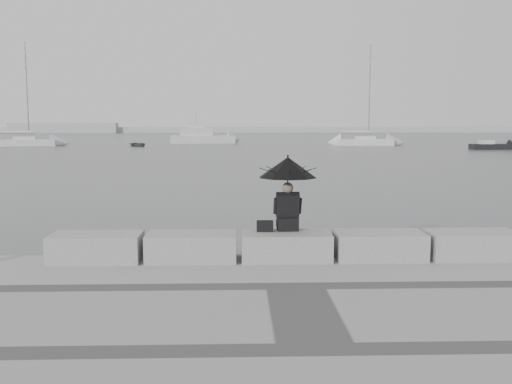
{
  "coord_description": "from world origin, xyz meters",
  "views": [
    {
      "loc": [
        -0.85,
        -10.52,
        2.98
      ],
      "look_at": [
        -0.44,
        3.0,
        1.32
      ],
      "focal_mm": 40.0,
      "sensor_mm": 36.0,
      "label": 1
    }
  ],
  "objects_px": {
    "sailboat_left": "(25,142)",
    "small_motorboat": "(492,146)",
    "seated_person": "(288,177)",
    "sailboat_right": "(365,141)",
    "dinghy": "(138,144)",
    "motor_cruiser": "(203,137)"
  },
  "relations": [
    {
      "from": "sailboat_right",
      "to": "motor_cruiser",
      "type": "xyz_separation_m",
      "value": [
        -21.31,
        7.53,
        0.36
      ]
    },
    {
      "from": "small_motorboat",
      "to": "dinghy",
      "type": "height_order",
      "value": "small_motorboat"
    },
    {
      "from": "small_motorboat",
      "to": "sailboat_left",
      "type": "bearing_deg",
      "value": 167.92
    },
    {
      "from": "seated_person",
      "to": "sailboat_right",
      "type": "xyz_separation_m",
      "value": [
        15.38,
        62.76,
        -1.45
      ]
    },
    {
      "from": "sailboat_right",
      "to": "small_motorboat",
      "type": "height_order",
      "value": "sailboat_right"
    },
    {
      "from": "dinghy",
      "to": "seated_person",
      "type": "bearing_deg",
      "value": -114.99
    },
    {
      "from": "seated_person",
      "to": "sailboat_left",
      "type": "height_order",
      "value": "sailboat_left"
    },
    {
      "from": "seated_person",
      "to": "dinghy",
      "type": "bearing_deg",
      "value": 98.64
    },
    {
      "from": "motor_cruiser",
      "to": "dinghy",
      "type": "xyz_separation_m",
      "value": [
        -7.35,
        -9.6,
        -0.61
      ]
    },
    {
      "from": "motor_cruiser",
      "to": "dinghy",
      "type": "bearing_deg",
      "value": -135.71
    },
    {
      "from": "seated_person",
      "to": "sailboat_left",
      "type": "distance_m",
      "value": 68.38
    },
    {
      "from": "motor_cruiser",
      "to": "small_motorboat",
      "type": "height_order",
      "value": "motor_cruiser"
    },
    {
      "from": "sailboat_right",
      "to": "dinghy",
      "type": "bearing_deg",
      "value": -171.72
    },
    {
      "from": "seated_person",
      "to": "dinghy",
      "type": "distance_m",
      "value": 62.15
    },
    {
      "from": "seated_person",
      "to": "sailboat_left",
      "type": "relative_size",
      "value": 0.11
    },
    {
      "from": "seated_person",
      "to": "sailboat_right",
      "type": "distance_m",
      "value": 64.63
    },
    {
      "from": "small_motorboat",
      "to": "dinghy",
      "type": "relative_size",
      "value": 1.42
    },
    {
      "from": "seated_person",
      "to": "dinghy",
      "type": "height_order",
      "value": "seated_person"
    },
    {
      "from": "seated_person",
      "to": "sailboat_left",
      "type": "xyz_separation_m",
      "value": [
        -27.74,
        62.48,
        -1.46
      ]
    },
    {
      "from": "seated_person",
      "to": "sailboat_left",
      "type": "bearing_deg",
      "value": 110.24
    },
    {
      "from": "sailboat_left",
      "to": "small_motorboat",
      "type": "relative_size",
      "value": 2.7
    },
    {
      "from": "sailboat_left",
      "to": "dinghy",
      "type": "bearing_deg",
      "value": -15.53
    }
  ]
}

